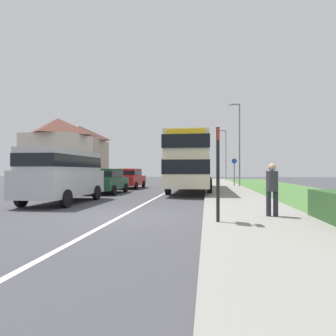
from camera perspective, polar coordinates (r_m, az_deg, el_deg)
The scene contains 14 objects.
ground_plane at distance 9.56m, azimuth -9.10°, elevation -9.29°, with size 120.00×120.00×0.00m, color #424247.
lane_marking_centre at distance 17.32m, azimuth -1.44°, elevation -5.34°, with size 0.14×60.00×0.01m, color silver.
pavement_near_side at distance 15.19m, azimuth 13.25°, elevation -5.79°, with size 3.20×68.00×0.12m, color gray.
grass_verge_seaward at distance 16.19m, azimuth 28.66°, elevation -5.48°, with size 6.00×68.00×0.08m, color #477538.
double_decker_bus at distance 20.77m, azimuth 4.58°, elevation 1.37°, with size 2.80×11.45×3.70m.
parked_van_silver at distance 13.94m, azimuth -19.83°, elevation -0.75°, with size 2.11×5.10×2.36m.
parked_car_dark_green at distance 19.00m, azimuth -12.03°, elevation -2.28°, with size 1.99×4.12×1.57m.
parked_car_red at distance 24.10m, azimuth -7.65°, elevation -1.86°, with size 2.01×4.37×1.62m.
pedestrian_at_stop at distance 9.09m, azimuth 19.69°, elevation -3.53°, with size 0.34×0.34×1.67m.
bus_stop_sign at distance 7.74m, azimuth 9.73°, elevation 0.09°, with size 0.09×0.52×2.60m.
cycle_route_sign at distance 26.17m, azimuth 12.83°, elevation -0.58°, with size 0.44×0.08×2.52m.
street_lamp_mid at distance 25.86m, azimuth 13.58°, elevation 5.48°, with size 1.14×0.20×7.22m.
street_lamp_far at distance 40.92m, azimuth 11.11°, elevation 3.12°, with size 1.14×0.20×7.02m.
house_terrace_far_side at distance 37.86m, azimuth -18.71°, elevation 2.91°, with size 6.13×11.37×7.41m.
Camera 1 is at (2.71, -9.05, 1.46)m, focal length 31.16 mm.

